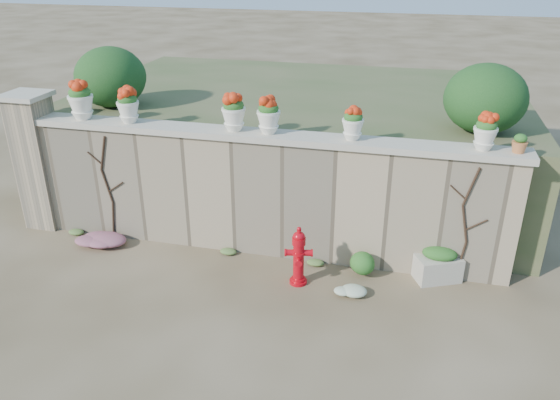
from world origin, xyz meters
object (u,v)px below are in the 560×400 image
(fire_hydrant, at_px, (299,256))
(terracotta_pot, at_px, (520,144))
(urn_pot_0, at_px, (81,100))
(planter_box, at_px, (438,265))

(fire_hydrant, xyz_separation_m, terracotta_pot, (2.96, 0.87, 1.73))
(fire_hydrant, bearing_deg, urn_pot_0, 155.25)
(terracotta_pot, bearing_deg, urn_pot_0, -180.00)
(planter_box, distance_m, urn_pot_0, 6.39)
(terracotta_pot, bearing_deg, fire_hydrant, -163.69)
(planter_box, distance_m, terracotta_pot, 2.16)
(urn_pot_0, relative_size, terracotta_pot, 2.49)
(fire_hydrant, height_order, terracotta_pot, terracotta_pot)
(planter_box, bearing_deg, terracotta_pot, -8.96)
(planter_box, relative_size, urn_pot_0, 1.20)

